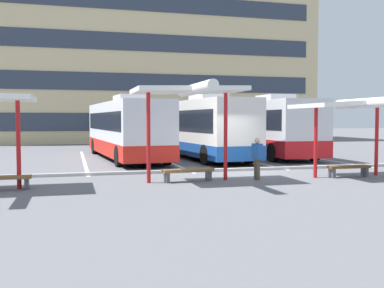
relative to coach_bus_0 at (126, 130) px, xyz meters
The scene contains 15 objects.
ground_plane 8.78m from the coach_bus_0, 61.55° to the right, with size 160.00×160.00×0.00m, color slate.
terminal_building 22.89m from the coach_bus_0, 79.22° to the left, with size 34.50×12.03×17.32m.
coach_bus_0 is the anchor object (origin of this frame).
coach_bus_1 4.22m from the coach_bus_0, ahead, with size 3.50×11.48×3.63m.
coach_bus_2 8.47m from the coach_bus_0, ahead, with size 2.76×10.78×3.64m.
lane_stripe_0 2.93m from the coach_bus_0, 163.10° to the right, with size 0.16×14.00×0.01m, color white.
lane_stripe_1 2.64m from the coach_bus_0, 19.86° to the right, with size 0.16×14.00×0.01m, color white.
lane_stripe_2 6.50m from the coach_bus_0, ahead, with size 0.16×14.00×0.01m, color white.
lane_stripe_3 10.69m from the coach_bus_0, ahead, with size 0.16×14.00×0.01m, color white.
waiting_shelter_1 10.40m from the coach_bus_0, 83.96° to the right, with size 3.85×4.23×3.43m.
bench_2 10.13m from the coach_bus_0, 83.82° to the right, with size 1.95×0.65×0.45m.
waiting_shelter_2 12.90m from the coach_bus_0, 54.83° to the right, with size 3.70×4.51×3.05m.
bench_3 12.82m from the coach_bus_0, 54.53° to the right, with size 1.74×0.42×0.45m.
platform_kerb 8.53m from the coach_bus_0, 60.67° to the right, with size 44.00×0.24×0.12m, color #ADADA8.
waiting_passenger_0 10.86m from the coach_bus_0, 70.24° to the right, with size 0.28×0.47×1.55m.
Camera 1 is at (-7.03, -18.02, 2.24)m, focal length 42.20 mm.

